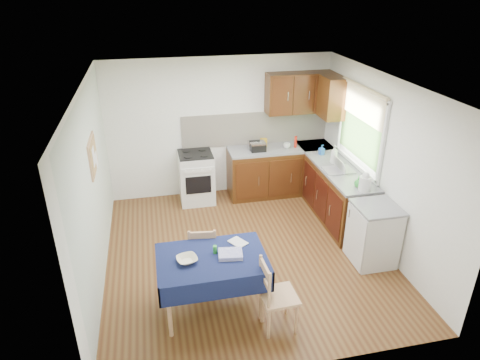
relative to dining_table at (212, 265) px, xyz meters
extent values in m
plane|color=#4E2B15|center=(0.65, 1.06, -0.66)|extent=(4.20, 4.20, 0.00)
cube|color=silver|center=(0.65, 1.06, 1.84)|extent=(4.00, 4.20, 0.02)
cube|color=white|center=(0.65, 3.16, 0.59)|extent=(4.00, 0.02, 2.50)
cube|color=white|center=(0.65, -1.04, 0.59)|extent=(4.00, 0.02, 2.50)
cube|color=silver|center=(-1.35, 1.06, 0.59)|extent=(0.02, 4.20, 2.50)
cube|color=white|center=(2.65, 1.06, 0.59)|extent=(0.02, 4.20, 2.50)
cube|color=#371B09|center=(1.70, 2.86, -0.23)|extent=(1.90, 0.60, 0.86)
cube|color=#371B09|center=(2.35, 1.71, -0.23)|extent=(0.60, 1.70, 0.86)
cube|color=slate|center=(1.70, 2.86, 0.22)|extent=(1.90, 0.60, 0.04)
cube|color=slate|center=(2.35, 1.71, 0.22)|extent=(0.60, 1.70, 0.04)
cube|color=slate|center=(2.35, 2.86, 0.22)|extent=(0.60, 0.60, 0.04)
cube|color=#F3E2CE|center=(1.30, 3.15, 0.54)|extent=(2.70, 0.02, 0.60)
cube|color=#371B09|center=(2.05, 2.99, 1.19)|extent=(1.20, 0.35, 0.70)
cube|color=#371B09|center=(2.48, 2.56, 1.19)|extent=(0.35, 0.50, 0.70)
cube|color=silver|center=(0.15, 2.86, -0.21)|extent=(0.60, 0.60, 0.90)
cube|color=black|center=(0.15, 2.86, 0.24)|extent=(0.58, 0.58, 0.02)
cube|color=black|center=(0.15, 2.56, -0.21)|extent=(0.44, 0.01, 0.32)
cube|color=#315322|center=(2.64, 1.76, 0.84)|extent=(0.01, 1.40, 0.85)
cube|color=silver|center=(2.62, 1.76, 1.49)|extent=(0.04, 1.48, 0.06)
cube|color=silver|center=(2.62, 1.76, 0.29)|extent=(0.04, 1.48, 0.06)
cube|color=#CCB58D|center=(2.61, 1.76, 1.27)|extent=(0.02, 1.36, 0.44)
cube|color=silver|center=(2.35, 0.51, -0.24)|extent=(0.55, 0.58, 0.85)
cube|color=slate|center=(2.35, 0.51, 0.21)|extent=(0.58, 0.60, 0.03)
cube|color=tan|center=(-1.32, 1.36, 0.94)|extent=(0.02, 0.62, 0.47)
cube|color=#96693F|center=(-1.31, 1.36, 0.94)|extent=(0.01, 0.56, 0.41)
cube|color=white|center=(-1.30, 1.28, 0.96)|extent=(0.00, 0.18, 0.24)
cube|color=white|center=(-1.30, 1.48, 0.84)|extent=(0.00, 0.15, 0.20)
cube|color=#0E0E38|center=(0.00, 0.00, 0.09)|extent=(1.23, 0.82, 0.03)
cube|color=#0E0E38|center=(0.00, -0.42, -0.02)|extent=(1.27, 0.02, 0.26)
cube|color=#0E0E38|center=(0.00, 0.42, -0.02)|extent=(1.27, 0.02, 0.26)
cube|color=#0E0E38|center=(-0.62, 0.00, -0.02)|extent=(0.02, 0.86, 0.26)
cube|color=#0E0E38|center=(0.62, 0.00, -0.02)|extent=(0.02, 0.86, 0.26)
cylinder|color=tan|center=(-0.53, -0.33, -0.29)|extent=(0.05, 0.05, 0.74)
cylinder|color=tan|center=(0.53, -0.33, -0.29)|extent=(0.05, 0.05, 0.74)
cylinder|color=tan|center=(-0.53, 0.33, -0.29)|extent=(0.05, 0.05, 0.74)
cylinder|color=tan|center=(0.53, 0.33, -0.29)|extent=(0.05, 0.05, 0.74)
cube|color=tan|center=(-0.03, 0.59, -0.25)|extent=(0.43, 0.43, 0.04)
cube|color=tan|center=(-0.06, 0.42, 0.08)|extent=(0.35, 0.07, 0.28)
cylinder|color=tan|center=(0.14, 0.72, -0.45)|extent=(0.03, 0.03, 0.41)
cylinder|color=tan|center=(-0.17, 0.76, -0.45)|extent=(0.03, 0.03, 0.41)
cylinder|color=tan|center=(0.10, 0.41, -0.45)|extent=(0.03, 0.03, 0.41)
cylinder|color=tan|center=(-0.21, 0.45, -0.45)|extent=(0.03, 0.03, 0.41)
cube|color=tan|center=(0.69, -0.43, -0.23)|extent=(0.42, 0.42, 0.04)
cube|color=tan|center=(0.52, -0.43, 0.10)|extent=(0.04, 0.36, 0.29)
cylinder|color=tan|center=(0.86, -0.58, -0.45)|extent=(0.03, 0.03, 0.43)
cylinder|color=tan|center=(0.85, -0.26, -0.45)|extent=(0.03, 0.03, 0.43)
cylinder|color=tan|center=(0.54, -0.59, -0.45)|extent=(0.03, 0.03, 0.43)
cylinder|color=tan|center=(0.52, -0.27, -0.45)|extent=(0.03, 0.03, 0.43)
cube|color=silver|center=(1.21, 2.86, 0.32)|extent=(0.23, 0.14, 0.16)
cube|color=black|center=(1.21, 2.86, 0.41)|extent=(0.20, 0.02, 0.02)
cube|color=black|center=(1.26, 2.81, 0.30)|extent=(0.27, 0.23, 0.12)
cube|color=silver|center=(1.26, 2.81, 0.38)|extent=(0.27, 0.23, 0.03)
cylinder|color=red|center=(1.96, 2.81, 0.34)|extent=(0.05, 0.05, 0.21)
cube|color=gold|center=(1.41, 2.98, 0.31)|extent=(0.12, 0.09, 0.15)
cube|color=gray|center=(2.30, 1.69, 0.25)|extent=(0.46, 0.35, 0.02)
cylinder|color=silver|center=(2.30, 1.69, 0.35)|extent=(0.06, 0.22, 0.21)
cylinder|color=silver|center=(2.37, 0.96, 0.35)|extent=(0.17, 0.17, 0.21)
sphere|color=silver|center=(2.37, 0.96, 0.47)|extent=(0.11, 0.11, 0.11)
imported|color=silver|center=(1.80, 2.80, 0.29)|extent=(0.14, 0.14, 0.09)
imported|color=silver|center=(2.35, 2.00, 0.39)|extent=(0.14, 0.14, 0.31)
imported|color=blue|center=(2.29, 2.39, 0.33)|extent=(0.10, 0.09, 0.17)
imported|color=green|center=(2.35, 1.09, 0.32)|extent=(0.14, 0.14, 0.17)
imported|color=beige|center=(-0.28, -0.02, 0.13)|extent=(0.28, 0.28, 0.06)
imported|color=white|center=(0.29, 0.18, 0.11)|extent=(0.25, 0.27, 0.02)
cylinder|color=#268D2E|center=(0.05, 0.08, 0.15)|extent=(0.05, 0.05, 0.10)
cube|color=navy|center=(0.22, -0.02, 0.13)|extent=(0.30, 0.25, 0.05)
camera|label=1|loc=(-0.53, -4.03, 3.04)|focal=32.00mm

